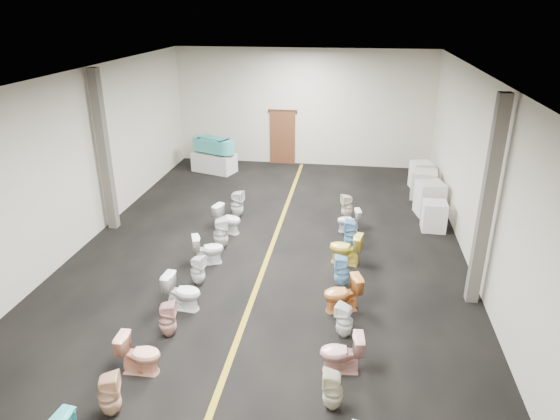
# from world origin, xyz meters

# --- Properties ---
(floor) EXTENTS (16.00, 16.00, 0.00)m
(floor) POSITION_xyz_m (0.00, 0.00, 0.00)
(floor) COLOR black
(floor) RESTS_ON ground
(ceiling) EXTENTS (16.00, 16.00, 0.00)m
(ceiling) POSITION_xyz_m (0.00, 0.00, 4.50)
(ceiling) COLOR black
(ceiling) RESTS_ON ground
(wall_back) EXTENTS (10.00, 0.00, 10.00)m
(wall_back) POSITION_xyz_m (0.00, 8.00, 2.25)
(wall_back) COLOR beige
(wall_back) RESTS_ON ground
(wall_left) EXTENTS (0.00, 16.00, 16.00)m
(wall_left) POSITION_xyz_m (-5.00, 0.00, 2.25)
(wall_left) COLOR beige
(wall_left) RESTS_ON ground
(wall_right) EXTENTS (0.00, 16.00, 16.00)m
(wall_right) POSITION_xyz_m (5.00, 0.00, 2.25)
(wall_right) COLOR beige
(wall_right) RESTS_ON ground
(aisle_stripe) EXTENTS (0.12, 15.60, 0.01)m
(aisle_stripe) POSITION_xyz_m (0.00, 0.00, 0.00)
(aisle_stripe) COLOR olive
(aisle_stripe) RESTS_ON floor
(back_door) EXTENTS (1.00, 0.10, 2.10)m
(back_door) POSITION_xyz_m (-0.80, 7.94, 1.05)
(back_door) COLOR #562D19
(back_door) RESTS_ON floor
(door_frame) EXTENTS (1.15, 0.08, 0.10)m
(door_frame) POSITION_xyz_m (-0.80, 7.95, 2.12)
(door_frame) COLOR #331C11
(door_frame) RESTS_ON back_door
(column_left) EXTENTS (0.25, 0.25, 4.50)m
(column_left) POSITION_xyz_m (-4.75, 1.00, 2.25)
(column_left) COLOR #59544C
(column_left) RESTS_ON floor
(column_right) EXTENTS (0.25, 0.25, 4.50)m
(column_right) POSITION_xyz_m (4.75, -1.50, 2.25)
(column_right) COLOR #59544C
(column_right) RESTS_ON floor
(display_table) EXTENTS (1.79, 1.28, 0.72)m
(display_table) POSITION_xyz_m (-3.25, 6.46, 0.36)
(display_table) COLOR silver
(display_table) RESTS_ON floor
(bathtub) EXTENTS (1.76, 1.14, 0.55)m
(bathtub) POSITION_xyz_m (-3.25, 6.46, 1.07)
(bathtub) COLOR teal
(bathtub) RESTS_ON display_table
(appliance_crate_a) EXTENTS (0.66, 0.66, 0.84)m
(appliance_crate_a) POSITION_xyz_m (4.40, 2.17, 0.42)
(appliance_crate_a) COLOR silver
(appliance_crate_a) RESTS_ON floor
(appliance_crate_b) EXTENTS (0.88, 0.88, 1.02)m
(appliance_crate_b) POSITION_xyz_m (4.40, 3.33, 0.51)
(appliance_crate_b) COLOR silver
(appliance_crate_b) RESTS_ON floor
(appliance_crate_c) EXTENTS (0.89, 0.89, 0.92)m
(appliance_crate_c) POSITION_xyz_m (4.40, 4.79, 0.46)
(appliance_crate_c) COLOR silver
(appliance_crate_c) RESTS_ON floor
(appliance_crate_d) EXTENTS (0.78, 0.78, 0.93)m
(appliance_crate_d) POSITION_xyz_m (4.40, 5.73, 0.47)
(appliance_crate_d) COLOR white
(appliance_crate_d) RESTS_ON floor
(toilet_left_1) EXTENTS (0.44, 0.44, 0.77)m
(toilet_left_1) POSITION_xyz_m (-1.53, -5.78, 0.39)
(toilet_left_1) COLOR #E5B28B
(toilet_left_1) RESTS_ON floor
(toilet_left_2) EXTENTS (0.75, 0.44, 0.76)m
(toilet_left_2) POSITION_xyz_m (-1.47, -4.77, 0.38)
(toilet_left_2) COLOR #FEB596
(toilet_left_2) RESTS_ON floor
(toilet_left_3) EXTENTS (0.41, 0.40, 0.75)m
(toilet_left_3) POSITION_xyz_m (-1.36, -3.71, 0.38)
(toilet_left_3) COLOR #CF9A93
(toilet_left_3) RESTS_ON floor
(toilet_left_4) EXTENTS (0.82, 0.51, 0.80)m
(toilet_left_4) POSITION_xyz_m (-1.37, -2.75, 0.40)
(toilet_left_4) COLOR white
(toilet_left_4) RESTS_ON floor
(toilet_left_5) EXTENTS (0.40, 0.39, 0.73)m
(toilet_left_5) POSITION_xyz_m (-1.36, -1.75, 0.36)
(toilet_left_5) COLOR white
(toilet_left_5) RESTS_ON floor
(toilet_left_6) EXTENTS (0.87, 0.69, 0.77)m
(toilet_left_6) POSITION_xyz_m (-1.41, -0.73, 0.39)
(toilet_left_6) COLOR white
(toilet_left_6) RESTS_ON floor
(toilet_left_7) EXTENTS (0.48, 0.48, 0.86)m
(toilet_left_7) POSITION_xyz_m (-1.32, 0.15, 0.43)
(toilet_left_7) COLOR white
(toilet_left_7) RESTS_ON floor
(toilet_left_8) EXTENTS (0.88, 0.65, 0.80)m
(toilet_left_8) POSITION_xyz_m (-1.37, 1.12, 0.40)
(toilet_left_8) COLOR white
(toilet_left_8) RESTS_ON floor
(toilet_left_9) EXTENTS (0.44, 0.43, 0.84)m
(toilet_left_9) POSITION_xyz_m (-1.36, 2.22, 0.42)
(toilet_left_9) COLOR silver
(toilet_left_9) RESTS_ON floor
(toilet_right_2) EXTENTS (0.33, 0.33, 0.72)m
(toilet_right_2) POSITION_xyz_m (1.90, -5.14, 0.36)
(toilet_right_2) COLOR beige
(toilet_right_2) RESTS_ON floor
(toilet_right_3) EXTENTS (0.79, 0.50, 0.77)m
(toilet_right_3) POSITION_xyz_m (2.01, -4.23, 0.38)
(toilet_right_3) COLOR #DDA29B
(toilet_right_3) RESTS_ON floor
(toilet_right_4) EXTENTS (0.42, 0.42, 0.72)m
(toilet_right_4) POSITION_xyz_m (2.03, -3.22, 0.36)
(toilet_right_4) COLOR white
(toilet_right_4) RESTS_ON floor
(toilet_right_5) EXTENTS (0.89, 0.68, 0.80)m
(toilet_right_5) POSITION_xyz_m (1.95, -2.33, 0.40)
(toilet_right_5) COLOR orange
(toilet_right_5) RESTS_ON floor
(toilet_right_6) EXTENTS (0.38, 0.37, 0.78)m
(toilet_right_6) POSITION_xyz_m (1.91, -1.35, 0.39)
(toilet_right_6) COLOR #7AB6DC
(toilet_right_6) RESTS_ON floor
(toilet_right_7) EXTENTS (0.89, 0.62, 0.82)m
(toilet_right_7) POSITION_xyz_m (1.96, -0.23, 0.41)
(toilet_right_7) COLOR yellow
(toilet_right_7) RESTS_ON floor
(toilet_right_8) EXTENTS (0.40, 0.39, 0.80)m
(toilet_right_8) POSITION_xyz_m (2.08, 0.65, 0.40)
(toilet_right_8) COLOR #6FACD5
(toilet_right_8) RESTS_ON floor
(toilet_right_9) EXTENTS (0.71, 0.50, 0.66)m
(toilet_right_9) POSITION_xyz_m (2.00, 1.70, 0.33)
(toilet_right_9) COLOR silver
(toilet_right_9) RESTS_ON floor
(toilet_right_10) EXTENTS (0.45, 0.44, 0.76)m
(toilet_right_10) POSITION_xyz_m (1.93, 2.63, 0.38)
(toilet_right_10) COLOR beige
(toilet_right_10) RESTS_ON floor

